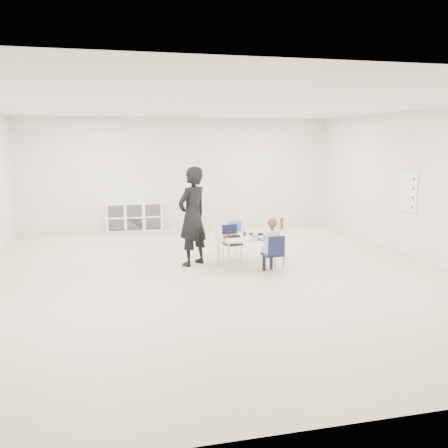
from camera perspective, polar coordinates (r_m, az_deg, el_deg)
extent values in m
plane|color=#C4B297|center=(8.15, -0.74, -5.93)|extent=(9.00, 9.00, 0.00)
plane|color=white|center=(7.85, -0.79, 14.12)|extent=(9.00, 9.00, 0.00)
cube|color=white|center=(12.29, -5.33, 6.12)|extent=(8.00, 0.02, 2.80)
cube|color=white|center=(3.67, 14.66, -3.72)|extent=(8.00, 0.02, 2.80)
cube|color=white|center=(9.57, 23.40, 4.18)|extent=(0.02, 9.00, 2.80)
cube|color=#FAEEC8|center=(8.49, 3.33, -1.56)|extent=(1.28, 0.78, 0.03)
cube|color=black|center=(8.61, 3.89, -1.20)|extent=(0.24, 0.19, 0.03)
cube|color=black|center=(8.41, 1.10, -1.44)|extent=(0.24, 0.19, 0.03)
cube|color=white|center=(8.36, 3.79, -1.29)|extent=(0.08, 0.08, 0.10)
ellipsoid|color=tan|center=(8.53, 5.28, -1.20)|extent=(0.09, 0.09, 0.07)
sphere|color=maroon|center=(8.51, 2.50, -1.18)|extent=(0.07, 0.07, 0.07)
sphere|color=maroon|center=(8.20, 0.12, -1.59)|extent=(0.07, 0.07, 0.07)
cube|color=white|center=(12.08, -10.75, 0.90)|extent=(1.40, 0.40, 0.70)
cube|color=white|center=(10.06, 21.22, 3.72)|extent=(0.02, 0.60, 0.80)
imported|color=black|center=(8.51, -3.82, 0.91)|extent=(0.78, 0.73, 1.79)
cube|color=red|center=(11.91, -3.32, -0.20)|extent=(0.43, 0.52, 0.24)
cube|color=yellow|center=(11.85, -3.41, -0.25)|extent=(0.39, 0.50, 0.24)
cube|color=blue|center=(11.98, 1.28, -0.23)|extent=(0.38, 0.45, 0.20)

